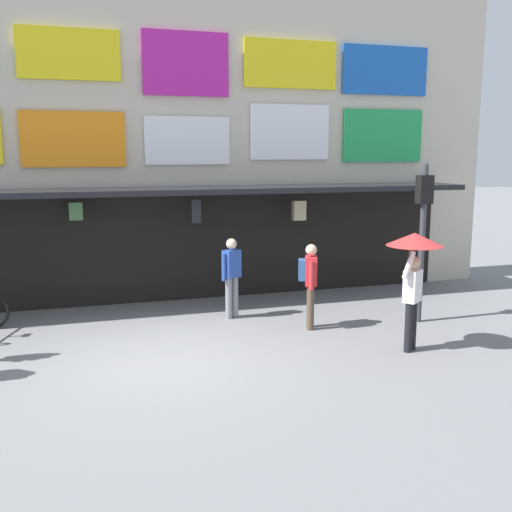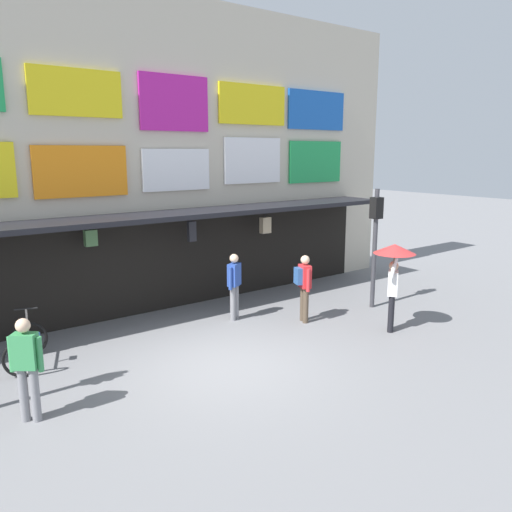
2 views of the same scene
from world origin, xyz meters
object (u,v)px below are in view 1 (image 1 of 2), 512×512
(pedestrian_with_umbrella, at_px, (414,258))
(pedestrian_in_green, at_px, (309,280))
(pedestrian_in_white, at_px, (232,273))
(traffic_light_far, at_px, (423,218))

(pedestrian_with_umbrella, bearing_deg, pedestrian_in_green, 124.90)
(pedestrian_in_white, bearing_deg, pedestrian_with_umbrella, -49.60)
(pedestrian_with_umbrella, bearing_deg, pedestrian_in_white, 130.40)
(pedestrian_with_umbrella, bearing_deg, traffic_light_far, 53.73)
(pedestrian_in_white, relative_size, pedestrian_in_green, 1.00)
(pedestrian_in_white, distance_m, pedestrian_in_green, 1.72)
(traffic_light_far, height_order, pedestrian_with_umbrella, traffic_light_far)
(pedestrian_in_green, bearing_deg, pedestrian_in_white, 137.13)
(pedestrian_with_umbrella, xyz_separation_m, pedestrian_in_white, (-2.46, 2.90, -0.69))
(traffic_light_far, relative_size, pedestrian_in_white, 1.90)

